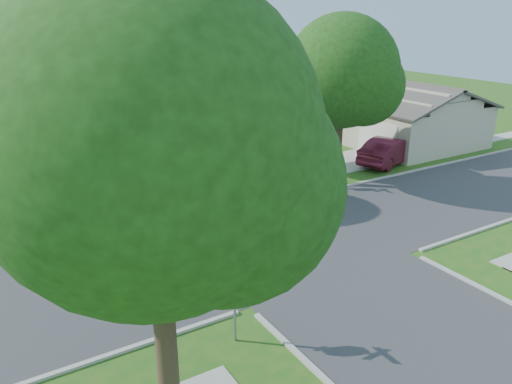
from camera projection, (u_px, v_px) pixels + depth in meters
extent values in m
plane|color=#1E5918|center=(281.00, 240.00, 19.99)|extent=(100.00, 100.00, 0.00)
cube|color=#333335|center=(281.00, 240.00, 19.99)|extent=(7.00, 100.00, 0.02)
cube|color=#9E9B91|center=(174.00, 115.00, 43.84)|extent=(1.20, 40.00, 0.04)
cube|color=#9E9B91|center=(24.00, 131.00, 37.90)|extent=(1.20, 40.00, 0.04)
cube|color=#9E9B91|center=(325.00, 165.00, 29.53)|extent=(8.80, 3.60, 0.05)
cube|color=gray|center=(234.00, 298.00, 13.46)|extent=(0.06, 0.06, 2.70)
cylinder|color=white|center=(234.00, 272.00, 13.19)|extent=(1.05, 0.02, 1.05)
cylinder|color=red|center=(234.00, 272.00, 13.19)|extent=(0.90, 0.03, 0.90)
cube|color=red|center=(234.00, 288.00, 13.35)|extent=(0.34, 0.03, 0.12)
cube|color=white|center=(234.00, 288.00, 13.35)|extent=(0.30, 0.03, 0.08)
cube|color=#0C5426|center=(234.00, 253.00, 12.99)|extent=(0.80, 0.02, 0.16)
cube|color=#0C5426|center=(234.00, 247.00, 12.93)|extent=(0.02, 0.80, 0.16)
cube|color=gray|center=(306.00, 162.00, 25.59)|extent=(0.06, 0.06, 2.70)
cylinder|color=white|center=(307.00, 147.00, 25.32)|extent=(1.05, 0.02, 1.05)
cylinder|color=red|center=(307.00, 147.00, 25.32)|extent=(0.90, 0.03, 0.90)
cube|color=red|center=(307.00, 156.00, 25.48)|extent=(0.34, 0.03, 0.12)
cube|color=white|center=(307.00, 156.00, 25.48)|extent=(0.30, 0.03, 0.08)
cube|color=#0C5426|center=(307.00, 136.00, 25.12)|extent=(0.80, 0.02, 0.16)
cube|color=#0C5426|center=(307.00, 132.00, 25.06)|extent=(0.02, 0.80, 0.16)
cylinder|color=#38281C|center=(262.00, 133.00, 28.83)|extent=(0.44, 0.44, 3.95)
sphere|color=#1A3D0F|center=(262.00, 64.00, 27.49)|extent=(4.80, 4.80, 4.80)
sphere|color=#1A3D0F|center=(280.00, 75.00, 27.72)|extent=(3.46, 3.46, 3.46)
sphere|color=#1A3D0F|center=(246.00, 73.00, 27.79)|extent=(3.26, 3.26, 3.26)
cylinder|color=#38281C|center=(180.00, 100.00, 38.41)|extent=(0.44, 0.44, 4.30)
sphere|color=#1A3D0F|center=(177.00, 41.00, 36.92)|extent=(5.40, 5.40, 5.40)
sphere|color=#1A3D0F|center=(192.00, 51.00, 37.17)|extent=(3.89, 3.89, 3.89)
sphere|color=#1A3D0F|center=(164.00, 49.00, 37.25)|extent=(3.67, 3.67, 3.67)
cylinder|color=#38281C|center=(128.00, 82.00, 48.87)|extent=(0.44, 0.44, 4.20)
sphere|color=#1A3D0F|center=(124.00, 38.00, 47.46)|extent=(5.00, 5.00, 5.00)
sphere|color=#1A3D0F|center=(135.00, 44.00, 47.70)|extent=(3.60, 3.60, 3.60)
sphere|color=#1A3D0F|center=(115.00, 43.00, 47.77)|extent=(3.40, 3.40, 3.40)
cylinder|color=#38281C|center=(98.00, 154.00, 24.20)|extent=(0.44, 0.44, 4.25)
sphere|color=#1A3D0F|center=(88.00, 64.00, 22.75)|extent=(5.20, 5.20, 5.20)
sphere|color=#1A3D0F|center=(112.00, 78.00, 23.00)|extent=(3.74, 3.74, 3.74)
sphere|color=#1A3D0F|center=(69.00, 75.00, 23.07)|extent=(3.54, 3.54, 3.54)
cylinder|color=#38281C|center=(51.00, 111.00, 33.81)|extent=(0.44, 0.44, 4.44)
sphere|color=#1A3D0F|center=(41.00, 42.00, 32.26)|extent=(5.60, 5.60, 5.60)
sphere|color=#1A3D0F|center=(61.00, 53.00, 32.52)|extent=(4.03, 4.03, 4.03)
sphere|color=#1A3D0F|center=(27.00, 51.00, 32.60)|extent=(3.81, 3.81, 3.81)
cylinder|color=#38281C|center=(24.00, 91.00, 44.35)|extent=(0.44, 0.44, 3.90)
sphere|color=#1A3D0F|center=(17.00, 47.00, 43.05)|extent=(4.60, 4.60, 4.60)
sphere|color=#1A3D0F|center=(29.00, 53.00, 43.27)|extent=(3.31, 3.31, 3.31)
sphere|color=#1A3D0F|center=(9.00, 52.00, 43.34)|extent=(3.13, 3.13, 3.13)
cylinder|color=#38281C|center=(167.00, 362.00, 10.02)|extent=(0.44, 0.44, 4.04)
sphere|color=#1A3D0F|center=(151.00, 143.00, 8.47)|extent=(6.00, 6.00, 6.00)
sphere|color=#1A3D0F|center=(223.00, 184.00, 8.75)|extent=(4.32, 4.32, 4.32)
sphere|color=#1A3D0F|center=(90.00, 173.00, 8.84)|extent=(4.08, 4.08, 4.08)
cylinder|color=#38281C|center=(337.00, 152.00, 25.82)|extent=(0.44, 0.44, 3.54)
sphere|color=#1A3D0F|center=(342.00, 71.00, 24.42)|extent=(5.60, 5.60, 5.60)
sphere|color=#1A3D0F|center=(364.00, 86.00, 24.69)|extent=(4.03, 4.03, 4.03)
sphere|color=#1A3D0F|center=(319.00, 82.00, 24.77)|extent=(3.81, 3.81, 3.81)
cube|color=#B2A78C|center=(380.00, 117.00, 36.14)|extent=(8.00, 13.00, 2.80)
cube|color=#433F39|center=(402.00, 86.00, 36.41)|extent=(4.42, 13.60, 1.56)
cube|color=#433F39|center=(361.00, 91.00, 34.46)|extent=(4.42, 13.60, 1.56)
cube|color=silver|center=(377.00, 139.00, 31.14)|extent=(0.06, 3.20, 2.20)
cube|color=silver|center=(330.00, 127.00, 34.83)|extent=(0.06, 0.90, 2.00)
cube|color=#1E2633|center=(308.00, 113.00, 36.73)|extent=(0.06, 1.80, 1.10)
cube|color=#B2A78C|center=(253.00, 87.00, 50.60)|extent=(8.00, 13.00, 2.80)
cube|color=#433F39|center=(269.00, 65.00, 50.87)|extent=(4.42, 13.60, 1.56)
cube|color=#433F39|center=(235.00, 67.00, 48.92)|extent=(4.42, 13.60, 1.56)
cube|color=silver|center=(237.00, 98.00, 45.61)|extent=(0.06, 3.20, 2.20)
cube|color=silver|center=(214.00, 93.00, 49.30)|extent=(0.06, 0.90, 2.00)
cube|color=#1E2633|center=(203.00, 84.00, 51.20)|extent=(0.06, 1.80, 1.10)
imported|color=#5A1225|center=(390.00, 151.00, 29.73)|extent=(5.17, 3.04, 1.61)
imported|color=black|center=(124.00, 102.00, 46.12)|extent=(1.86, 4.03, 1.34)
imported|color=black|center=(47.00, 88.00, 54.93)|extent=(2.20, 4.50, 1.26)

